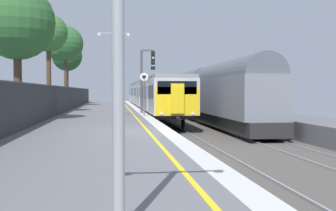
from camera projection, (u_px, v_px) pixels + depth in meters
The scene contains 11 objects.
ground at pixel (220, 145), 17.89m from camera, with size 17.40×110.00×1.21m.
commuter_train_at_platform at pixel (149, 94), 46.27m from camera, with size 2.83×41.15×3.81m.
freight_train_adjacent_track at pixel (208, 92), 36.24m from camera, with size 2.60×29.80×4.60m.
signal_gantry at pixel (145, 73), 32.00m from camera, with size 1.10×0.24×4.68m.
speed_limit_sign at pixel (144, 88), 27.96m from camera, with size 0.59×0.08×2.83m.
platform_lamp_mid at pixel (114, 66), 27.04m from camera, with size 2.00×0.20×5.31m.
platform_back_fence at pixel (17, 106), 16.82m from camera, with size 0.07×99.00×1.98m.
background_tree_left at pixel (17, 25), 23.17m from camera, with size 4.01×4.01×7.28m.
background_tree_centre at pixel (67, 57), 55.62m from camera, with size 3.82×3.82×8.03m.
background_tree_right at pixel (64, 45), 47.34m from camera, with size 3.97×3.87×8.75m.
background_tree_back at pixel (49, 35), 32.80m from camera, with size 2.89×2.89×7.47m.
Camera 1 is at (-1.72, -17.41, 1.59)m, focal length 46.44 mm.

